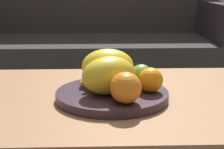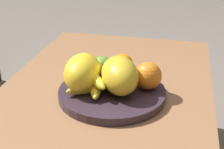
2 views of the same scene
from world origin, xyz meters
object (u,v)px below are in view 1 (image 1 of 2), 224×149
fruit_bowl (112,95)px  orange_front (151,80)px  melon_large_front (109,75)px  melon_smaller_beside (108,66)px  apple_front (141,75)px  couch (91,51)px  banana_bunch (103,78)px  coffee_table (122,110)px  orange_left (125,88)px

fruit_bowl → orange_front: size_ratio=4.58×
melon_large_front → melon_smaller_beside: bearing=90.7°
apple_front → orange_front: bearing=-73.7°
fruit_bowl → melon_large_front: (-0.01, -0.03, 0.07)m
couch → banana_bunch: bearing=-87.1°
orange_front → coffee_table: bearing=151.8°
coffee_table → melon_smaller_beside: bearing=126.9°
orange_left → apple_front: bearing=68.8°
orange_front → banana_bunch: orange_front is taller
coffee_table → couch: (-0.12, 1.25, -0.07)m
melon_large_front → orange_front: 0.12m
melon_smaller_beside → apple_front: 0.11m
couch → melon_large_front: couch is taller
melon_smaller_beside → banana_bunch: 0.05m
couch → fruit_bowl: (0.09, -1.28, 0.12)m
melon_smaller_beside → banana_bunch: melon_smaller_beside is taller
banana_bunch → melon_large_front: bearing=-76.8°
fruit_bowl → apple_front: bearing=31.0°
melon_large_front → melon_smaller_beside: (-0.00, 0.11, -0.00)m
couch → melon_large_front: (0.08, -1.31, 0.19)m
coffee_table → melon_smaller_beside: size_ratio=6.57×
couch → apple_front: bearing=-81.7°
coffee_table → apple_front: bearing=21.7°
orange_front → apple_front: 0.07m
orange_left → couch: bearing=94.9°
melon_large_front → orange_left: melon_large_front is taller
melon_smaller_beside → orange_left: melon_smaller_beside is taller
coffee_table → banana_bunch: banana_bunch is taller
orange_front → couch: bearing=98.7°
fruit_bowl → apple_front: (0.09, 0.05, 0.05)m
apple_front → banana_bunch: (-0.12, -0.00, -0.01)m
fruit_bowl → melon_large_front: size_ratio=2.07×
orange_left → banana_bunch: orange_left is taller
couch → orange_left: (0.12, -1.39, 0.18)m
orange_front → orange_left: 0.12m
melon_smaller_beside → banana_bunch: (-0.02, -0.04, -0.03)m
couch → melon_large_front: size_ratio=10.76×
coffee_table → orange_left: orange_left is taller
couch → melon_smaller_beside: bearing=-86.3°
couch → banana_bunch: (0.06, -1.23, 0.16)m
melon_smaller_beside → banana_bunch: bearing=-113.2°
coffee_table → banana_bunch: bearing=162.2°
banana_bunch → melon_smaller_beside: bearing=66.8°
coffee_table → melon_smaller_beside: melon_smaller_beside is taller
orange_left → banana_bunch: bearing=110.0°
coffee_table → couch: bearing=95.5°
couch → orange_left: size_ratio=20.43×
coffee_table → couch: size_ratio=0.62×
fruit_bowl → orange_front: bearing=-5.3°
couch → orange_left: bearing=-85.1°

